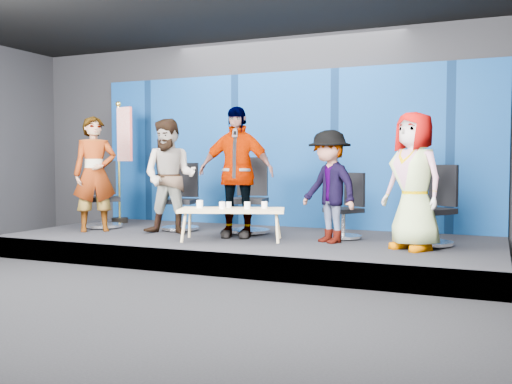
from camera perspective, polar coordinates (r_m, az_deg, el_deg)
ground at (r=6.27m, az=-10.09°, el=-9.87°), size 10.00×10.00×0.00m
room_walls at (r=6.20m, az=-10.31°, el=12.60°), size 10.02×8.02×3.51m
riser at (r=8.41m, az=-0.70°, el=-5.46°), size 7.00×3.00×0.30m
backdrop at (r=9.66m, az=2.77°, el=4.27°), size 7.00×0.08×2.60m
chair_a at (r=9.79m, az=-15.03°, el=-1.32°), size 0.89×0.89×1.11m
panelist_a at (r=9.27m, az=-15.82°, el=1.74°), size 0.77×0.76×1.80m
chair_b at (r=9.19m, az=-7.48°, el=-1.60°), size 0.71×0.71×1.08m
panelist_b at (r=8.68m, az=-8.62°, el=1.54°), size 0.95×0.81×1.74m
chair_c at (r=8.72m, az=-0.65°, el=-1.63°), size 0.76×0.76×1.16m
panelist_c at (r=8.23m, az=-2.02°, el=1.99°), size 1.17×0.65×1.89m
chair_d at (r=8.21m, az=8.98°, el=-2.48°), size 0.73×0.73×0.94m
panelist_d at (r=7.74m, az=7.33°, el=0.54°), size 1.13×1.01×1.52m
chair_e at (r=7.80m, az=17.35°, el=-2.60°), size 0.82×0.82×1.06m
panelist_e at (r=7.33m, az=15.50°, el=1.06°), size 1.00×0.91×1.71m
coffee_table at (r=7.91m, az=-2.43°, el=-1.93°), size 1.57×1.06×0.44m
mug_a at (r=8.06m, az=-5.65°, el=-1.20°), size 0.09×0.09×0.11m
mug_b at (r=7.84m, az=-3.40°, el=-1.34°), size 0.08×0.08×0.10m
mug_c at (r=8.03m, az=-2.74°, el=-1.29°), size 0.07×0.07×0.09m
mug_d at (r=7.85m, az=-0.89°, el=-1.34°), size 0.08×0.08×0.10m
mug_e at (r=7.93m, az=0.85°, el=-1.30°), size 0.08×0.08×0.10m
flag_stand at (r=10.37m, az=-13.21°, el=3.26°), size 0.49×0.29×2.17m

